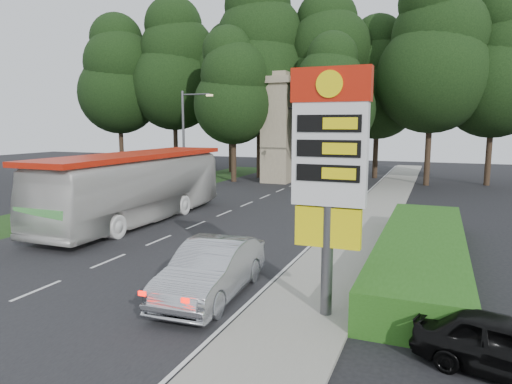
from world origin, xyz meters
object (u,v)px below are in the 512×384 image
at_px(streetlight_signs, 186,136).
at_px(transit_bus, 136,188).
at_px(monument, 278,127).
at_px(sedan_silver, 212,269).
at_px(traffic_signal_mast, 349,134).
at_px(gas_station_pylon, 329,159).
at_px(parked_car_black, 508,347).

bearing_deg(streetlight_signs, transit_bus, -72.95).
bearing_deg(monument, sedan_silver, -74.88).
relative_size(traffic_signal_mast, streetlight_signs, 0.90).
bearing_deg(transit_bus, sedan_silver, -43.95).
bearing_deg(gas_station_pylon, parked_car_black, -19.13).
distance_m(transit_bus, parked_car_black, 19.84).
xyz_separation_m(monument, sedan_silver, (7.50, -27.76, -4.23)).
height_order(streetlight_signs, monument, monument).
bearing_deg(parked_car_black, transit_bus, 75.10).
xyz_separation_m(traffic_signal_mast, parked_car_black, (7.83, -23.50, -4.01)).
relative_size(monument, transit_bus, 0.73).
bearing_deg(sedan_silver, gas_station_pylon, -7.39).
relative_size(transit_bus, sedan_silver, 2.57).
distance_m(sedan_silver, parked_car_black, 8.20).
xyz_separation_m(streetlight_signs, transit_bus, (3.49, -11.37, -2.53)).
xyz_separation_m(sedan_silver, parked_car_black, (8.01, -1.74, -0.22)).
distance_m(gas_station_pylon, traffic_signal_mast, 22.29).
height_order(gas_station_pylon, parked_car_black, gas_station_pylon).
height_order(monument, parked_car_black, monument).
distance_m(traffic_signal_mast, sedan_silver, 22.09).
distance_m(gas_station_pylon, transit_bus, 15.57).
relative_size(monument, sedan_silver, 1.88).
bearing_deg(transit_bus, gas_station_pylon, -35.16).
relative_size(gas_station_pylon, parked_car_black, 1.76).
bearing_deg(monument, traffic_signal_mast, -38.00).
xyz_separation_m(streetlight_signs, parked_car_black, (20.49, -21.51, -3.78)).
xyz_separation_m(gas_station_pylon, monument, (-11.20, 28.01, 0.66)).
bearing_deg(transit_bus, monument, 84.65).
distance_m(traffic_signal_mast, transit_bus, 16.44).
relative_size(gas_station_pylon, sedan_silver, 1.28).
bearing_deg(monument, parked_car_black, -62.27).
xyz_separation_m(gas_station_pylon, transit_bus, (-12.70, 8.65, -2.54)).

